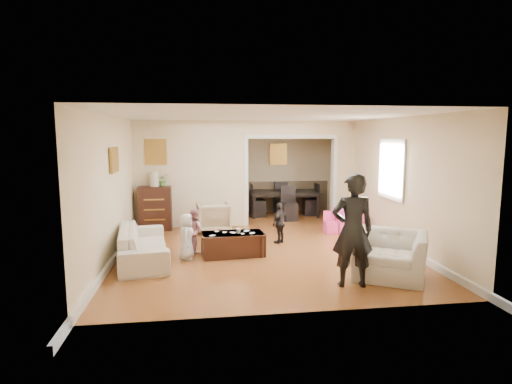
{
  "coord_description": "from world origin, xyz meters",
  "views": [
    {
      "loc": [
        -1.18,
        -8.39,
        2.24
      ],
      "look_at": [
        0.0,
        0.2,
        1.05
      ],
      "focal_mm": 29.0,
      "sensor_mm": 36.0,
      "label": 1
    }
  ],
  "objects": [
    {
      "name": "table_lamp",
      "position": [
        -2.24,
        1.54,
        1.23
      ],
      "size": [
        0.22,
        0.22,
        0.36
      ],
      "primitive_type": "cylinder",
      "color": "beige",
      "rests_on": "dresser"
    },
    {
      "name": "framed_art_sofa_wall",
      "position": [
        -2.71,
        -0.6,
        1.8
      ],
      "size": [
        0.03,
        0.55,
        0.4
      ],
      "primitive_type": "cube",
      "color": "brown"
    },
    {
      "name": "partition_left",
      "position": [
        -1.38,
        1.8,
        1.3
      ],
      "size": [
        2.75,
        0.18,
        2.6
      ],
      "primitive_type": "cube",
      "color": "beige",
      "rests_on": "ground"
    },
    {
      "name": "child_kneel_b",
      "position": [
        -1.28,
        -0.55,
        0.43
      ],
      "size": [
        0.47,
        0.51,
        0.85
      ],
      "primitive_type": "imported",
      "rotation": [
        0.0,
        0.0,
        2.02
      ],
      "color": "#C77C82",
      "rests_on": "ground"
    },
    {
      "name": "potted_plant",
      "position": [
        -2.04,
        1.54,
        1.19
      ],
      "size": [
        0.27,
        0.23,
        0.3
      ],
      "primitive_type": "imported",
      "color": "#487534",
      "rests_on": "dresser"
    },
    {
      "name": "coffee_table",
      "position": [
        -0.58,
        -0.85,
        0.22
      ],
      "size": [
        1.2,
        0.68,
        0.43
      ],
      "primitive_type": "cube",
      "rotation": [
        0.0,
        0.0,
        0.1
      ],
      "color": "#3C1E13",
      "rests_on": "ground"
    },
    {
      "name": "play_bowl",
      "position": [
        2.3,
        0.59,
        0.56
      ],
      "size": [
        0.21,
        0.21,
        0.05
      ],
      "primitive_type": "imported",
      "rotation": [
        0.0,
        0.0,
        -0.04
      ],
      "color": "white",
      "rests_on": "play_table"
    },
    {
      "name": "partition_right",
      "position": [
        2.48,
        1.8,
        1.3
      ],
      "size": [
        0.55,
        0.18,
        2.6
      ],
      "primitive_type": "cube",
      "color": "beige",
      "rests_on": "ground"
    },
    {
      "name": "craft_papers",
      "position": [
        -0.56,
        -0.83,
        0.43
      ],
      "size": [
        0.87,
        0.44,
        0.0
      ],
      "color": "white",
      "rests_on": "coffee_table"
    },
    {
      "name": "sofa",
      "position": [
        -2.2,
        -0.95,
        0.3
      ],
      "size": [
        1.09,
        2.17,
        0.61
      ],
      "primitive_type": "imported",
      "rotation": [
        0.0,
        0.0,
        1.71
      ],
      "color": "beige",
      "rests_on": "ground"
    },
    {
      "name": "adult_person",
      "position": [
        1.04,
        -2.69,
        0.85
      ],
      "size": [
        0.66,
        0.47,
        1.7
      ],
      "primitive_type": "imported",
      "rotation": [
        0.0,
        0.0,
        3.04
      ],
      "color": "black",
      "rests_on": "ground"
    },
    {
      "name": "coffee_cup",
      "position": [
        -0.48,
        -0.9,
        0.47
      ],
      "size": [
        0.11,
        0.11,
        0.09
      ],
      "primitive_type": "imported",
      "rotation": [
        0.0,
        0.0,
        0.1
      ],
      "color": "silver",
      "rests_on": "coffee_table"
    },
    {
      "name": "window_pane",
      "position": [
        2.73,
        -0.4,
        1.55
      ],
      "size": [
        0.03,
        0.95,
        1.1
      ],
      "primitive_type": "cube",
      "color": "white",
      "rests_on": "ground"
    },
    {
      "name": "child_toddler",
      "position": [
        0.47,
        -0.1,
        0.43
      ],
      "size": [
        0.5,
        0.51,
        0.86
      ],
      "primitive_type": "imported",
      "rotation": [
        0.0,
        0.0,
        -2.35
      ],
      "color": "black",
      "rests_on": "ground"
    },
    {
      "name": "cyan_cup",
      "position": [
        2.15,
        0.66,
        0.58
      ],
      "size": [
        0.08,
        0.08,
        0.08
      ],
      "primitive_type": "cylinder",
      "color": "teal",
      "rests_on": "play_table"
    },
    {
      "name": "child_kneel_a",
      "position": [
        -1.43,
        -1.0,
        0.42
      ],
      "size": [
        0.3,
        0.43,
        0.85
      ],
      "primitive_type": "imported",
      "rotation": [
        0.0,
        0.0,
        1.49
      ],
      "color": "silver",
      "rests_on": "ground"
    },
    {
      "name": "armchair_back",
      "position": [
        -0.88,
        1.11,
        0.35
      ],
      "size": [
        0.8,
        0.82,
        0.69
      ],
      "primitive_type": "imported",
      "rotation": [
        0.0,
        0.0,
        3.23
      ],
      "color": "tan",
      "rests_on": "ground"
    },
    {
      "name": "cereal_box",
      "position": [
        2.37,
        0.81,
        0.69
      ],
      "size": [
        0.2,
        0.08,
        0.3
      ],
      "primitive_type": "cube",
      "rotation": [
        0.0,
        0.0,
        -0.04
      ],
      "color": "yellow",
      "rests_on": "play_table"
    },
    {
      "name": "play_table",
      "position": [
        2.25,
        0.71,
        0.27
      ],
      "size": [
        0.58,
        0.58,
        0.54
      ],
      "primitive_type": "cube",
      "rotation": [
        0.0,
        0.0,
        -0.04
      ],
      "color": "#FF43A6",
      "rests_on": "ground"
    },
    {
      "name": "partition_header",
      "position": [
        1.1,
        1.8,
        2.42
      ],
      "size": [
        2.22,
        0.18,
        0.35
      ],
      "primitive_type": "cube",
      "color": "beige",
      "rests_on": "partition_right"
    },
    {
      "name": "framed_art_partition",
      "position": [
        -2.2,
        1.7,
        1.85
      ],
      "size": [
        0.45,
        0.03,
        0.55
      ],
      "primitive_type": "cube",
      "color": "brown",
      "rests_on": "partition_left"
    },
    {
      "name": "floor",
      "position": [
        0.0,
        0.0,
        0.0
      ],
      "size": [
        7.0,
        7.0,
        0.0
      ],
      "primitive_type": "plane",
      "color": "#AC652C",
      "rests_on": "ground"
    },
    {
      "name": "armchair_front",
      "position": [
        1.78,
        -2.38,
        0.36
      ],
      "size": [
        1.45,
        1.4,
        0.72
      ],
      "primitive_type": "imported",
      "rotation": [
        0.0,
        0.0,
        -0.52
      ],
      "color": "beige",
      "rests_on": "ground"
    },
    {
      "name": "framed_art_alcove",
      "position": [
        1.1,
        3.44,
        1.7
      ],
      "size": [
        0.45,
        0.03,
        0.55
      ],
      "primitive_type": "cube",
      "color": "brown"
    },
    {
      "name": "dresser",
      "position": [
        -2.24,
        1.54,
        0.52
      ],
      "size": [
        0.76,
        0.43,
        1.05
      ],
      "primitive_type": "cube",
      "color": "black",
      "rests_on": "ground"
    },
    {
      "name": "dining_table",
      "position": [
        1.17,
        2.83,
        0.34
      ],
      "size": [
        2.01,
        1.23,
        0.68
      ],
      "primitive_type": "imported",
      "rotation": [
        0.0,
        0.0,
        -0.08
      ],
      "color": "black",
      "rests_on": "ground"
    },
    {
      "name": "toy_block",
      "position": [
        2.13,
        0.83,
        0.56
      ],
      "size": [
        0.09,
        0.08,
        0.05
      ],
      "primitive_type": "cube",
      "rotation": [
        0.0,
        0.0,
        0.31
      ],
      "color": "red",
      "rests_on": "play_table"
    }
  ]
}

